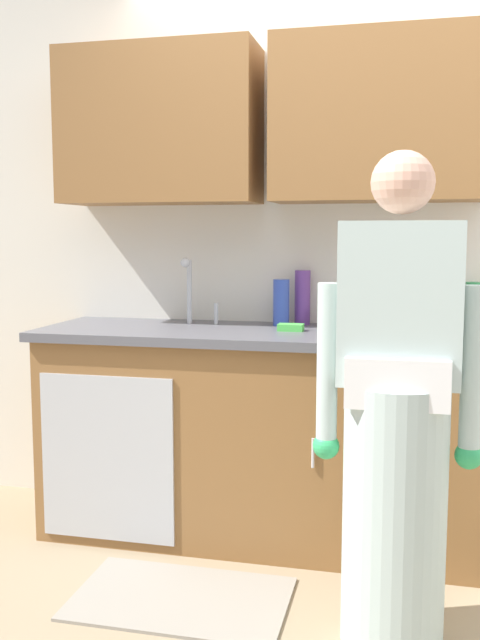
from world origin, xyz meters
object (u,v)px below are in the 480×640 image
(person_at_sink, at_px, (396,440))
(bottle_water_tall, at_px, (281,303))
(sink, at_px, (188,331))
(bottle_dish_liquid, at_px, (302,297))
(bottle_soap, at_px, (473,306))
(cup_by_sink, at_px, (327,318))
(sponge, at_px, (291,327))
(knife_on_counter, at_px, (417,340))

(person_at_sink, xyz_separation_m, bottle_water_tall, (-0.54, 0.91, 0.35))
(sink, bearing_deg, bottle_dish_liquid, 25.51)
(bottle_soap, height_order, cup_by_sink, bottle_soap)
(bottle_soap, bearing_deg, cup_by_sink, -174.20)
(cup_by_sink, height_order, sponge, cup_by_sink)
(bottle_dish_liquid, xyz_separation_m, knife_on_counter, (0.52, -0.42, -0.12))
(bottle_dish_liquid, distance_m, cup_by_sink, 0.17)
(bottle_dish_liquid, relative_size, knife_on_counter, 1.05)
(sink, height_order, bottle_soap, sink)
(bottle_dish_liquid, bearing_deg, sink, -154.49)
(sink, distance_m, knife_on_counter, 1.02)
(cup_by_sink, relative_size, sponge, 0.74)
(sink, bearing_deg, knife_on_counter, -10.70)
(bottle_dish_liquid, bearing_deg, knife_on_counter, -39.09)
(bottle_water_tall, bearing_deg, bottle_soap, 3.96)
(person_at_sink, xyz_separation_m, bottle_soap, (0.31, 0.96, 0.35))
(person_at_sink, relative_size, bottle_water_tall, 7.58)
(sink, relative_size, knife_on_counter, 2.08)
(cup_by_sink, bearing_deg, sink, -165.59)
(sponge, bearing_deg, cup_by_sink, 48.85)
(sink, height_order, person_at_sink, person_at_sink)
(sink, height_order, sponge, sink)
(person_at_sink, height_order, knife_on_counter, person_at_sink)
(sink, distance_m, bottle_soap, 1.27)
(sink, height_order, knife_on_counter, sink)
(bottle_dish_liquid, bearing_deg, cup_by_sink, -31.39)
(bottle_soap, bearing_deg, bottle_water_tall, -176.04)
(bottle_soap, relative_size, knife_on_counter, 0.88)
(bottle_soap, xyz_separation_m, bottle_dish_liquid, (-0.76, 0.01, 0.02))
(person_at_sink, bearing_deg, knife_on_counter, 83.36)
(sponge, bearing_deg, knife_on_counter, -19.21)
(person_at_sink, relative_size, bottle_soap, 7.70)
(person_at_sink, bearing_deg, bottle_water_tall, 120.89)
(bottle_dish_liquid, bearing_deg, sponge, -94.00)
(bottle_water_tall, height_order, cup_by_sink, bottle_water_tall)
(person_at_sink, relative_size, knife_on_counter, 6.75)
(sink, xyz_separation_m, knife_on_counter, (1.00, -0.19, 0.02))
(bottle_water_tall, relative_size, sponge, 1.94)
(bottle_soap, distance_m, bottle_water_tall, 0.85)
(sink, distance_m, bottle_water_tall, 0.45)
(sink, distance_m, bottle_dish_liquid, 0.56)
(bottle_dish_liquid, xyz_separation_m, sponge, (-0.02, -0.23, -0.11))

